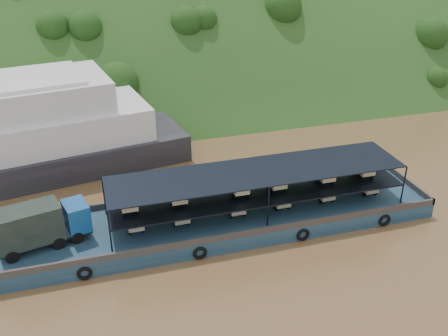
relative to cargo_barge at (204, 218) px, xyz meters
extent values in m
plane|color=brown|center=(4.77, 0.81, -1.10)|extent=(160.00, 160.00, 0.00)
cube|color=#1B3915|center=(4.77, 36.81, -1.10)|extent=(140.00, 39.60, 39.60)
cube|color=#142E46|center=(0.83, 0.05, -0.50)|extent=(35.00, 7.00, 1.20)
cube|color=#592D19|center=(0.83, 3.45, 0.35)|extent=(35.00, 0.20, 0.50)
cube|color=#592D19|center=(0.83, -3.35, 0.35)|extent=(35.00, 0.20, 0.50)
cube|color=#592D19|center=(18.23, 0.05, 0.35)|extent=(0.20, 7.00, 0.50)
torus|color=black|center=(-9.17, -3.50, -0.55)|extent=(1.06, 0.26, 1.06)
torus|color=black|center=(-1.17, -3.50, -0.55)|extent=(1.06, 0.26, 1.06)
torus|color=black|center=(6.83, -3.50, -0.55)|extent=(1.06, 0.26, 1.06)
torus|color=black|center=(13.83, -3.50, -0.55)|extent=(1.06, 0.26, 1.06)
cylinder|color=black|center=(-13.67, -1.78, 0.56)|extent=(0.97, 0.53, 0.91)
cylinder|color=black|center=(-14.13, 0.09, 0.56)|extent=(0.97, 0.53, 0.91)
cylinder|color=black|center=(-10.65, -1.03, 0.56)|extent=(0.97, 0.53, 0.91)
cylinder|color=black|center=(-11.11, 0.84, 0.56)|extent=(0.97, 0.53, 0.91)
cylinder|color=black|center=(-9.41, -0.72, 0.56)|extent=(0.97, 0.53, 0.91)
cylinder|color=black|center=(-9.87, 1.15, 0.56)|extent=(0.97, 0.53, 0.91)
cube|color=black|center=(-11.59, -0.27, 0.70)|extent=(6.52, 3.45, 0.18)
cube|color=navy|center=(-9.28, 0.30, 1.75)|extent=(2.04, 2.51, 2.01)
cube|color=black|center=(-8.53, 0.49, 2.11)|extent=(0.49, 1.79, 0.82)
cube|color=black|center=(-12.48, -0.49, 2.02)|extent=(4.79, 3.19, 2.56)
cube|color=black|center=(4.33, 0.05, 1.76)|extent=(23.00, 5.00, 0.12)
cube|color=black|center=(4.33, 0.05, 3.40)|extent=(23.00, 5.00, 0.08)
cylinder|color=black|center=(-7.17, -2.45, 1.75)|extent=(0.12, 0.12, 3.30)
cylinder|color=black|center=(-7.17, 2.55, 1.75)|extent=(0.12, 0.12, 3.30)
cylinder|color=black|center=(4.33, -2.45, 1.75)|extent=(0.12, 0.12, 3.30)
cylinder|color=black|center=(4.33, 2.55, 1.75)|extent=(0.12, 0.12, 3.30)
cylinder|color=black|center=(15.83, -2.45, 1.75)|extent=(0.12, 0.12, 3.30)
cylinder|color=black|center=(15.83, 2.55, 1.75)|extent=(0.12, 0.12, 3.30)
cylinder|color=black|center=(-5.26, 1.10, 0.36)|extent=(0.12, 0.52, 0.52)
cylinder|color=black|center=(-5.76, -0.70, 0.36)|extent=(0.14, 0.52, 0.52)
cylinder|color=black|center=(-4.76, -0.70, 0.36)|extent=(0.14, 0.52, 0.52)
cube|color=beige|center=(-5.26, -0.35, 0.70)|extent=(1.15, 1.50, 0.44)
cube|color=red|center=(-5.26, 0.80, 0.88)|extent=(0.55, 0.80, 0.80)
cube|color=red|center=(-5.26, 0.60, 1.38)|extent=(0.50, 0.10, 0.10)
cylinder|color=black|center=(-1.85, 1.10, 0.36)|extent=(0.12, 0.52, 0.52)
cylinder|color=black|center=(-2.35, -0.70, 0.36)|extent=(0.14, 0.52, 0.52)
cylinder|color=black|center=(-1.35, -0.70, 0.36)|extent=(0.14, 0.52, 0.52)
cube|color=tan|center=(-1.85, -0.35, 0.70)|extent=(1.15, 1.50, 0.44)
cube|color=#A90B22|center=(-1.85, 0.80, 0.88)|extent=(0.55, 0.80, 0.80)
cube|color=#A90B22|center=(-1.85, 0.60, 1.38)|extent=(0.50, 0.10, 0.10)
cylinder|color=black|center=(2.52, 1.10, 0.36)|extent=(0.12, 0.52, 0.52)
cylinder|color=black|center=(2.02, -0.70, 0.36)|extent=(0.14, 0.52, 0.52)
cylinder|color=black|center=(3.02, -0.70, 0.36)|extent=(0.14, 0.52, 0.52)
cube|color=#CDB791|center=(2.52, -0.35, 0.70)|extent=(1.15, 1.50, 0.44)
cube|color=red|center=(2.52, 0.80, 0.88)|extent=(0.55, 0.80, 0.80)
cube|color=red|center=(2.52, 0.60, 1.38)|extent=(0.50, 0.10, 0.10)
cylinder|color=black|center=(6.24, 1.10, 0.36)|extent=(0.12, 0.52, 0.52)
cylinder|color=black|center=(5.74, -0.70, 0.36)|extent=(0.14, 0.52, 0.52)
cylinder|color=black|center=(6.74, -0.70, 0.36)|extent=(0.14, 0.52, 0.52)
cube|color=#C0B688|center=(6.24, -0.35, 0.70)|extent=(1.15, 1.50, 0.44)
cube|color=red|center=(6.24, 0.80, 0.88)|extent=(0.55, 0.80, 0.80)
cube|color=red|center=(6.24, 0.60, 1.38)|extent=(0.50, 0.10, 0.10)
cylinder|color=black|center=(10.12, 1.10, 0.36)|extent=(0.12, 0.52, 0.52)
cylinder|color=black|center=(9.62, -0.70, 0.36)|extent=(0.14, 0.52, 0.52)
cylinder|color=black|center=(10.62, -0.70, 0.36)|extent=(0.14, 0.52, 0.52)
cube|color=tan|center=(10.12, -0.35, 0.70)|extent=(1.15, 1.50, 0.44)
cube|color=#B7230C|center=(10.12, 0.80, 0.88)|extent=(0.55, 0.80, 0.80)
cube|color=#B7230C|center=(10.12, 0.60, 1.38)|extent=(0.50, 0.10, 0.10)
cylinder|color=black|center=(14.07, 1.10, 0.36)|extent=(0.12, 0.52, 0.52)
cylinder|color=black|center=(13.57, -0.70, 0.36)|extent=(0.14, 0.52, 0.52)
cylinder|color=black|center=(14.57, -0.70, 0.36)|extent=(0.14, 0.52, 0.52)
cube|color=tan|center=(14.07, -0.35, 0.70)|extent=(1.15, 1.50, 0.44)
cube|color=#B20B1E|center=(14.07, 0.80, 0.88)|extent=(0.55, 0.80, 0.80)
cube|color=#B20B1E|center=(14.07, 0.60, 1.38)|extent=(0.50, 0.10, 0.10)
cylinder|color=black|center=(-5.56, 1.10, 2.08)|extent=(0.12, 0.52, 0.52)
cylinder|color=black|center=(-6.06, -0.70, 2.08)|extent=(0.14, 0.52, 0.52)
cylinder|color=black|center=(-5.06, -0.70, 2.08)|extent=(0.14, 0.52, 0.52)
cube|color=#CAB18E|center=(-5.56, -0.35, 2.42)|extent=(1.15, 1.50, 0.44)
cube|color=#A8210B|center=(-5.56, 0.80, 2.60)|extent=(0.55, 0.80, 0.80)
cube|color=#A8210B|center=(-5.56, 0.60, 3.10)|extent=(0.50, 0.10, 0.10)
cylinder|color=black|center=(-1.97, 1.10, 2.08)|extent=(0.12, 0.52, 0.52)
cylinder|color=black|center=(-2.47, -0.70, 2.08)|extent=(0.14, 0.52, 0.52)
cylinder|color=black|center=(-1.47, -0.70, 2.08)|extent=(0.14, 0.52, 0.52)
cube|color=tan|center=(-1.97, -0.35, 2.42)|extent=(1.15, 1.50, 0.44)
cube|color=navy|center=(-1.97, 0.80, 2.60)|extent=(0.55, 0.80, 0.80)
cube|color=navy|center=(-1.97, 0.60, 3.10)|extent=(0.50, 0.10, 0.10)
cylinder|color=black|center=(2.80, 1.10, 2.08)|extent=(0.12, 0.52, 0.52)
cylinder|color=black|center=(2.30, -0.70, 2.08)|extent=(0.14, 0.52, 0.52)
cylinder|color=black|center=(3.30, -0.70, 2.08)|extent=(0.14, 0.52, 0.52)
cube|color=beige|center=(2.80, -0.35, 2.42)|extent=(1.15, 1.50, 0.44)
cube|color=red|center=(2.80, 0.80, 2.60)|extent=(0.55, 0.80, 0.80)
cube|color=red|center=(2.80, 0.60, 3.10)|extent=(0.50, 0.10, 0.10)
cylinder|color=black|center=(5.83, 1.10, 2.08)|extent=(0.12, 0.52, 0.52)
cylinder|color=black|center=(5.33, -0.70, 2.08)|extent=(0.14, 0.52, 0.52)
cylinder|color=black|center=(6.33, -0.70, 2.08)|extent=(0.14, 0.52, 0.52)
cube|color=#C1BC89|center=(5.83, -0.35, 2.42)|extent=(1.15, 1.50, 0.44)
cube|color=beige|center=(5.83, 0.80, 2.60)|extent=(0.55, 0.80, 0.80)
cube|color=beige|center=(5.83, 0.60, 3.10)|extent=(0.50, 0.10, 0.10)
cylinder|color=black|center=(9.96, 1.10, 2.08)|extent=(0.12, 0.52, 0.52)
cylinder|color=black|center=(9.46, -0.70, 2.08)|extent=(0.14, 0.52, 0.52)
cylinder|color=black|center=(10.46, -0.70, 2.08)|extent=(0.14, 0.52, 0.52)
cube|color=beige|center=(9.96, -0.35, 2.42)|extent=(1.15, 1.50, 0.44)
cube|color=#1A349C|center=(9.96, 0.80, 2.60)|extent=(0.55, 0.80, 0.80)
cube|color=#1A349C|center=(9.96, 0.60, 3.10)|extent=(0.50, 0.10, 0.10)
cylinder|color=black|center=(13.47, 1.10, 2.08)|extent=(0.12, 0.52, 0.52)
cylinder|color=black|center=(12.97, -0.70, 2.08)|extent=(0.14, 0.52, 0.52)
cylinder|color=black|center=(13.97, -0.70, 2.08)|extent=(0.14, 0.52, 0.52)
cube|color=beige|center=(13.47, -0.35, 2.42)|extent=(1.15, 1.50, 0.44)
cube|color=red|center=(13.47, 0.80, 2.60)|extent=(0.55, 0.80, 0.80)
cube|color=red|center=(13.47, 0.60, 3.10)|extent=(0.50, 0.10, 0.10)
camera|label=1|loc=(-7.67, -31.65, 21.06)|focal=40.00mm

